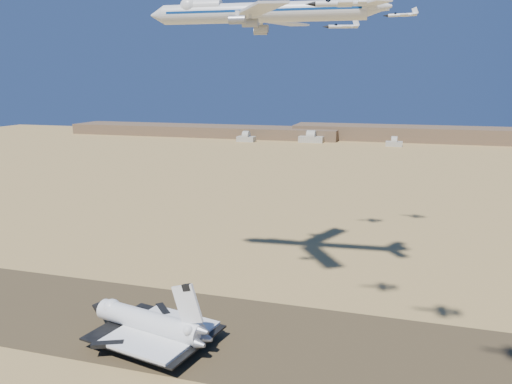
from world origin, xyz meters
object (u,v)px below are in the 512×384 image
(crew_b, at_px, (170,354))
(crew_c, at_px, (171,354))
(carrier_747, at_px, (255,13))
(crew_a, at_px, (168,355))
(chase_jet_f, at_px, (402,15))
(shuttle, at_px, (148,324))
(chase_jet_e, at_px, (342,26))
(chase_jet_a, at_px, (339,3))

(crew_b, bearing_deg, crew_c, -109.46)
(carrier_747, xyz_separation_m, crew_a, (-11.02, -46.97, -94.53))
(chase_jet_f, bearing_deg, carrier_747, -120.50)
(shuttle, xyz_separation_m, carrier_747, (20.10, 40.73, 89.69))
(chase_jet_f, bearing_deg, chase_jet_e, -145.30)
(crew_c, bearing_deg, chase_jet_e, -91.38)
(shuttle, xyz_separation_m, crew_a, (9.08, -6.24, -4.83))
(chase_jet_e, bearing_deg, carrier_747, -126.71)
(shuttle, bearing_deg, chase_jet_a, 13.34)
(chase_jet_e, bearing_deg, crew_b, -121.77)
(crew_b, bearing_deg, crew_a, 141.18)
(shuttle, bearing_deg, carrier_747, 75.53)
(crew_a, bearing_deg, shuttle, 74.92)
(carrier_747, distance_m, chase_jet_e, 53.74)
(carrier_747, xyz_separation_m, chase_jet_e, (21.50, 49.26, 0.05))
(carrier_747, height_order, crew_c, carrier_747)
(chase_jet_e, bearing_deg, crew_a, -121.81)
(crew_a, distance_m, chase_jet_e, 138.78)
(shuttle, xyz_separation_m, crew_c, (9.75, -5.61, -4.73))
(crew_b, relative_size, crew_c, 0.88)
(carrier_747, bearing_deg, chase_jet_f, 50.17)
(shuttle, distance_m, crew_a, 12.03)
(crew_c, height_order, chase_jet_e, chase_jet_e)
(shuttle, height_order, crew_a, shuttle)
(crew_a, distance_m, chase_jet_a, 100.35)
(crew_a, relative_size, crew_c, 0.89)
(carrier_747, distance_m, chase_jet_f, 76.08)
(chase_jet_a, relative_size, chase_jet_e, 0.99)
(crew_b, xyz_separation_m, crew_c, (0.38, -0.03, 0.11))
(carrier_747, distance_m, crew_b, 105.82)
(carrier_747, relative_size, chase_jet_f, 5.48)
(crew_c, relative_size, chase_jet_f, 0.13)
(crew_c, bearing_deg, chase_jet_f, -99.43)
(crew_a, bearing_deg, chase_jet_e, 0.74)
(chase_jet_a, bearing_deg, chase_jet_e, 87.84)
(carrier_747, distance_m, chase_jet_a, 50.65)
(carrier_747, height_order, crew_a, carrier_747)
(shuttle, distance_m, chase_jet_f, 153.74)
(crew_a, distance_m, crew_c, 0.93)
(carrier_747, bearing_deg, chase_jet_a, -55.91)
(carrier_747, xyz_separation_m, crew_c, (-10.35, -46.34, -94.42))
(crew_b, height_order, chase_jet_f, chase_jet_f)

